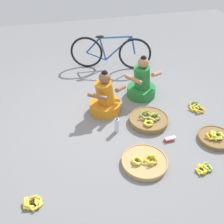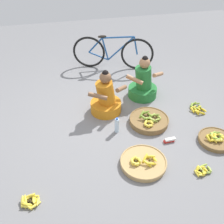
{
  "view_description": "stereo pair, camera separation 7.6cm",
  "coord_description": "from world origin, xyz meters",
  "px_view_note": "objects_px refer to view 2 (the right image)",
  "views": [
    {
      "loc": [
        -0.76,
        -3.26,
        2.78
      ],
      "look_at": [
        0.0,
        -0.2,
        0.35
      ],
      "focal_mm": 42.78,
      "sensor_mm": 36.0,
      "label": 1
    },
    {
      "loc": [
        -0.69,
        -3.28,
        2.78
      ],
      "look_at": [
        0.0,
        -0.2,
        0.35
      ],
      "focal_mm": 42.78,
      "sensor_mm": 36.0,
      "label": 2
    }
  ],
  "objects_px": {
    "loose_bananas_mid_left": "(202,170)",
    "loose_bananas_near_bicycle": "(30,201)",
    "vendor_woman_behind": "(143,84)",
    "banana_basket_back_right": "(143,162)",
    "banana_basket_front_center": "(149,120)",
    "packet_carton_stack": "(170,140)",
    "water_bottle": "(117,125)",
    "banana_basket_near_vendor": "(216,139)",
    "vendor_woman_front": "(106,99)",
    "bicycle_leaning": "(113,52)",
    "loose_bananas_back_center": "(197,109)"
  },
  "relations": [
    {
      "from": "loose_bananas_near_bicycle",
      "to": "banana_basket_back_right",
      "type": "bearing_deg",
      "value": 10.41
    },
    {
      "from": "loose_bananas_near_bicycle",
      "to": "bicycle_leaning",
      "type": "bearing_deg",
      "value": 61.02
    },
    {
      "from": "vendor_woman_front",
      "to": "water_bottle",
      "type": "height_order",
      "value": "vendor_woman_front"
    },
    {
      "from": "bicycle_leaning",
      "to": "banana_basket_front_center",
      "type": "bearing_deg",
      "value": -85.42
    },
    {
      "from": "loose_bananas_near_bicycle",
      "to": "packet_carton_stack",
      "type": "bearing_deg",
      "value": 16.97
    },
    {
      "from": "banana_basket_back_right",
      "to": "water_bottle",
      "type": "bearing_deg",
      "value": 104.72
    },
    {
      "from": "loose_bananas_mid_left",
      "to": "loose_bananas_near_bicycle",
      "type": "xyz_separation_m",
      "value": [
        -2.21,
        0.02,
        0.0
      ]
    },
    {
      "from": "loose_bananas_mid_left",
      "to": "loose_bananas_back_center",
      "type": "distance_m",
      "value": 1.38
    },
    {
      "from": "loose_bananas_near_bicycle",
      "to": "loose_bananas_back_center",
      "type": "xyz_separation_m",
      "value": [
        2.77,
        1.24,
        -0.0
      ]
    },
    {
      "from": "banana_basket_back_right",
      "to": "loose_bananas_near_bicycle",
      "type": "distance_m",
      "value": 1.51
    },
    {
      "from": "banana_basket_near_vendor",
      "to": "loose_bananas_near_bicycle",
      "type": "xyz_separation_m",
      "value": [
        -2.68,
        -0.47,
        -0.02
      ]
    },
    {
      "from": "bicycle_leaning",
      "to": "banana_basket_near_vendor",
      "type": "height_order",
      "value": "bicycle_leaning"
    },
    {
      "from": "banana_basket_back_right",
      "to": "loose_bananas_mid_left",
      "type": "bearing_deg",
      "value": -22.22
    },
    {
      "from": "loose_bananas_mid_left",
      "to": "packet_carton_stack",
      "type": "xyz_separation_m",
      "value": [
        -0.2,
        0.63,
        0.0
      ]
    },
    {
      "from": "vendor_woman_front",
      "to": "loose_bananas_mid_left",
      "type": "height_order",
      "value": "vendor_woman_front"
    },
    {
      "from": "loose_bananas_back_center",
      "to": "banana_basket_front_center",
      "type": "bearing_deg",
      "value": -170.68
    },
    {
      "from": "bicycle_leaning",
      "to": "water_bottle",
      "type": "distance_m",
      "value": 2.09
    },
    {
      "from": "vendor_woman_behind",
      "to": "banana_basket_near_vendor",
      "type": "bearing_deg",
      "value": -63.63
    },
    {
      "from": "water_bottle",
      "to": "vendor_woman_front",
      "type": "bearing_deg",
      "value": 95.94
    },
    {
      "from": "banana_basket_front_center",
      "to": "bicycle_leaning",
      "type": "bearing_deg",
      "value": 94.58
    },
    {
      "from": "vendor_woman_front",
      "to": "loose_bananas_mid_left",
      "type": "distance_m",
      "value": 1.87
    },
    {
      "from": "banana_basket_front_center",
      "to": "packet_carton_stack",
      "type": "xyz_separation_m",
      "value": [
        0.16,
        -0.48,
        -0.03
      ]
    },
    {
      "from": "vendor_woman_front",
      "to": "packet_carton_stack",
      "type": "xyz_separation_m",
      "value": [
        0.77,
        -0.95,
        -0.22
      ]
    },
    {
      "from": "vendor_woman_front",
      "to": "water_bottle",
      "type": "relative_size",
      "value": 2.95
    },
    {
      "from": "vendor_woman_behind",
      "to": "bicycle_leaning",
      "type": "relative_size",
      "value": 0.49
    },
    {
      "from": "bicycle_leaning",
      "to": "banana_basket_front_center",
      "type": "relative_size",
      "value": 2.57
    },
    {
      "from": "vendor_woman_behind",
      "to": "banana_basket_back_right",
      "type": "distance_m",
      "value": 1.68
    },
    {
      "from": "loose_bananas_near_bicycle",
      "to": "loose_bananas_back_center",
      "type": "height_order",
      "value": "loose_bananas_near_bicycle"
    },
    {
      "from": "bicycle_leaning",
      "to": "banana_basket_near_vendor",
      "type": "distance_m",
      "value": 2.78
    },
    {
      "from": "banana_basket_front_center",
      "to": "packet_carton_stack",
      "type": "distance_m",
      "value": 0.51
    },
    {
      "from": "banana_basket_front_center",
      "to": "water_bottle",
      "type": "distance_m",
      "value": 0.56
    },
    {
      "from": "loose_bananas_mid_left",
      "to": "loose_bananas_near_bicycle",
      "type": "relative_size",
      "value": 1.0
    },
    {
      "from": "banana_basket_near_vendor",
      "to": "packet_carton_stack",
      "type": "relative_size",
      "value": 2.88
    },
    {
      "from": "banana_basket_front_center",
      "to": "loose_bananas_mid_left",
      "type": "height_order",
      "value": "banana_basket_front_center"
    },
    {
      "from": "banana_basket_near_vendor",
      "to": "loose_bananas_mid_left",
      "type": "xyz_separation_m",
      "value": [
        -0.47,
        -0.49,
        -0.02
      ]
    },
    {
      "from": "bicycle_leaning",
      "to": "packet_carton_stack",
      "type": "distance_m",
      "value": 2.48
    },
    {
      "from": "banana_basket_near_vendor",
      "to": "loose_bananas_mid_left",
      "type": "bearing_deg",
      "value": -133.76
    },
    {
      "from": "banana_basket_front_center",
      "to": "packet_carton_stack",
      "type": "relative_size",
      "value": 3.53
    },
    {
      "from": "bicycle_leaning",
      "to": "banana_basket_near_vendor",
      "type": "xyz_separation_m",
      "value": [
        0.99,
        -2.58,
        -0.31
      ]
    },
    {
      "from": "loose_bananas_mid_left",
      "to": "loose_bananas_back_center",
      "type": "relative_size",
      "value": 0.72
    },
    {
      "from": "loose_bananas_mid_left",
      "to": "loose_bananas_back_center",
      "type": "bearing_deg",
      "value": 66.15
    },
    {
      "from": "vendor_woman_front",
      "to": "banana_basket_back_right",
      "type": "relative_size",
      "value": 1.24
    },
    {
      "from": "vendor_woman_front",
      "to": "packet_carton_stack",
      "type": "relative_size",
      "value": 4.36
    },
    {
      "from": "loose_bananas_mid_left",
      "to": "loose_bananas_near_bicycle",
      "type": "height_order",
      "value": "loose_bananas_near_bicycle"
    },
    {
      "from": "vendor_woman_front",
      "to": "banana_basket_front_center",
      "type": "xyz_separation_m",
      "value": [
        0.61,
        -0.47,
        -0.19
      ]
    },
    {
      "from": "bicycle_leaning",
      "to": "water_bottle",
      "type": "height_order",
      "value": "bicycle_leaning"
    },
    {
      "from": "vendor_woman_front",
      "to": "loose_bananas_back_center",
      "type": "relative_size",
      "value": 2.27
    },
    {
      "from": "vendor_woman_behind",
      "to": "banana_basket_near_vendor",
      "type": "xyz_separation_m",
      "value": [
        0.69,
        -1.4,
        -0.21
      ]
    },
    {
      "from": "loose_bananas_back_center",
      "to": "banana_basket_back_right",
      "type": "bearing_deg",
      "value": -142.85
    },
    {
      "from": "bicycle_leaning",
      "to": "loose_bananas_mid_left",
      "type": "distance_m",
      "value": 3.13
    }
  ]
}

